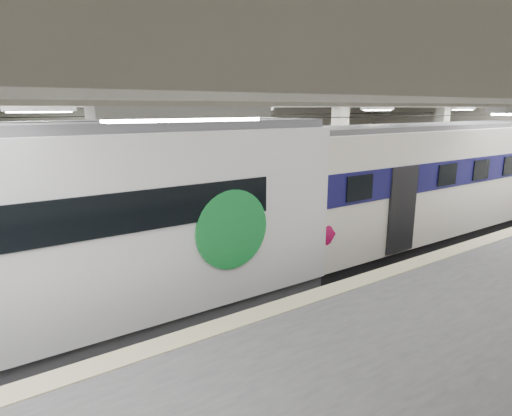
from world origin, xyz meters
TOP-DOWN VIEW (x-y plane):
  - station_hall at (0.00, -1.74)m, footprint 36.00×24.00m
  - modern_emu at (-5.26, -0.00)m, footprint 14.71×3.04m
  - older_rer at (6.56, 0.00)m, footprint 13.32×2.94m
  - far_train at (-2.17, 5.50)m, footprint 14.04×3.31m

SIDE VIEW (x-z plane):
  - far_train at x=-2.17m, z-range 0.07..4.53m
  - older_rer at x=6.56m, z-range 0.11..4.51m
  - modern_emu at x=-5.26m, z-range -0.04..4.66m
  - station_hall at x=0.00m, z-range 0.37..6.12m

